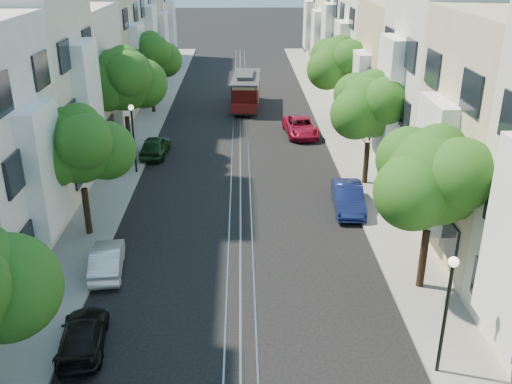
{
  "coord_description": "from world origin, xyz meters",
  "views": [
    {
      "loc": [
        0.12,
        -10.41,
        12.59
      ],
      "look_at": [
        0.74,
        13.86,
        2.2
      ],
      "focal_mm": 40.0,
      "sensor_mm": 36.0,
      "label": 1
    }
  ],
  "objects": [
    {
      "name": "rail_left",
      "position": [
        -0.55,
        28.0,
        0.01
      ],
      "size": [
        0.06,
        80.0,
        0.02
      ],
      "primitive_type": "cube",
      "color": "gray",
      "rests_on": "ground"
    },
    {
      "name": "tree_w_c",
      "position": [
        -7.14,
        24.98,
        5.07
      ],
      "size": [
        5.13,
        4.28,
        7.09
      ],
      "color": "black",
      "rests_on": "ground"
    },
    {
      "name": "parked_car_e_mid",
      "position": [
        5.6,
        16.53,
        0.68
      ],
      "size": [
        1.67,
        4.21,
        1.36
      ],
      "primitive_type": "imported",
      "rotation": [
        0.0,
        0.0,
        -0.05
      ],
      "color": "#0D1644",
      "rests_on": "ground"
    },
    {
      "name": "rail_right",
      "position": [
        0.55,
        28.0,
        0.01
      ],
      "size": [
        0.06,
        80.0,
        0.02
      ],
      "primitive_type": "cube",
      "color": "gray",
      "rests_on": "ground"
    },
    {
      "name": "tree_e_d",
      "position": [
        7.26,
        30.98,
        4.87
      ],
      "size": [
        5.01,
        4.16,
        6.85
      ],
      "color": "black",
      "rests_on": "ground"
    },
    {
      "name": "parked_car_w_mid",
      "position": [
        -5.6,
        10.58,
        0.58
      ],
      "size": [
        1.67,
        3.67,
        1.17
      ],
      "primitive_type": "imported",
      "rotation": [
        0.0,
        0.0,
        3.27
      ],
      "color": "silver",
      "rests_on": "ground"
    },
    {
      "name": "cable_car",
      "position": [
        0.5,
        37.55,
        1.62
      ],
      "size": [
        2.67,
        7.23,
        2.73
      ],
      "rotation": [
        0.0,
        0.0,
        -0.06
      ],
      "color": "black",
      "rests_on": "ground"
    },
    {
      "name": "sidewalk_east",
      "position": [
        7.25,
        28.0,
        0.06
      ],
      "size": [
        2.5,
        80.0,
        0.12
      ],
      "primitive_type": "cube",
      "color": "gray",
      "rests_on": "ground"
    },
    {
      "name": "parked_car_w_far",
      "position": [
        -5.6,
        25.3,
        0.67
      ],
      "size": [
        1.8,
        4.01,
        1.34
      ],
      "primitive_type": "imported",
      "rotation": [
        0.0,
        0.0,
        3.08
      ],
      "color": "#153617",
      "rests_on": "ground"
    },
    {
      "name": "tree_w_b",
      "position": [
        -7.14,
        13.98,
        4.4
      ],
      "size": [
        4.72,
        3.87,
        6.27
      ],
      "color": "black",
      "rests_on": "ground"
    },
    {
      "name": "lamp_west",
      "position": [
        -6.3,
        22.0,
        2.85
      ],
      "size": [
        0.32,
        0.32,
        4.16
      ],
      "color": "black",
      "rests_on": "ground"
    },
    {
      "name": "tree_e_b",
      "position": [
        7.26,
        8.98,
        4.73
      ],
      "size": [
        4.93,
        4.08,
        6.68
      ],
      "color": "black",
      "rests_on": "ground"
    },
    {
      "name": "townhouses_west",
      "position": [
        -11.87,
        27.91,
        5.08
      ],
      "size": [
        7.75,
        72.0,
        11.76
      ],
      "color": "silver",
      "rests_on": "ground"
    },
    {
      "name": "sidewalk_west",
      "position": [
        -7.25,
        28.0,
        0.06
      ],
      "size": [
        2.5,
        80.0,
        0.12
      ],
      "primitive_type": "cube",
      "color": "gray",
      "rests_on": "ground"
    },
    {
      "name": "townhouses_east",
      "position": [
        11.87,
        27.91,
        5.18
      ],
      "size": [
        7.75,
        72.0,
        12.0
      ],
      "color": "beige",
      "rests_on": "ground"
    },
    {
      "name": "parked_car_w_near",
      "position": [
        -5.34,
        5.53,
        0.53
      ],
      "size": [
        1.91,
        3.8,
        1.06
      ],
      "primitive_type": "imported",
      "rotation": [
        0.0,
        0.0,
        3.26
      ],
      "color": "black",
      "rests_on": "ground"
    },
    {
      "name": "tree_w_d",
      "position": [
        -7.14,
        35.98,
        4.6
      ],
      "size": [
        4.84,
        3.99,
        6.52
      ],
      "color": "black",
      "rests_on": "ground"
    },
    {
      "name": "parked_car_e_far",
      "position": [
        4.4,
        29.51,
        0.65
      ],
      "size": [
        2.54,
        4.81,
        1.29
      ],
      "primitive_type": "imported",
      "rotation": [
        0.0,
        0.0,
        0.09
      ],
      "color": "maroon",
      "rests_on": "ground"
    },
    {
      "name": "lamp_east",
      "position": [
        6.3,
        4.0,
        2.85
      ],
      "size": [
        0.32,
        0.32,
        4.16
      ],
      "color": "black",
      "rests_on": "ground"
    },
    {
      "name": "rail_slot",
      "position": [
        0.0,
        28.0,
        0.01
      ],
      "size": [
        0.06,
        80.0,
        0.02
      ],
      "primitive_type": "cube",
      "color": "gray",
      "rests_on": "ground"
    },
    {
      "name": "tree_e_c",
      "position": [
        7.26,
        19.98,
        4.6
      ],
      "size": [
        4.84,
        3.99,
        6.52
      ],
      "color": "black",
      "rests_on": "ground"
    },
    {
      "name": "ground",
      "position": [
        0.0,
        28.0,
        0.0
      ],
      "size": [
        200.0,
        200.0,
        0.0
      ],
      "primitive_type": "plane",
      "color": "black",
      "rests_on": "ground"
    },
    {
      "name": "lane_line",
      "position": [
        0.0,
        28.0,
        0.0
      ],
      "size": [
        0.08,
        80.0,
        0.01
      ],
      "primitive_type": "cube",
      "color": "tan",
      "rests_on": "ground"
    }
  ]
}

